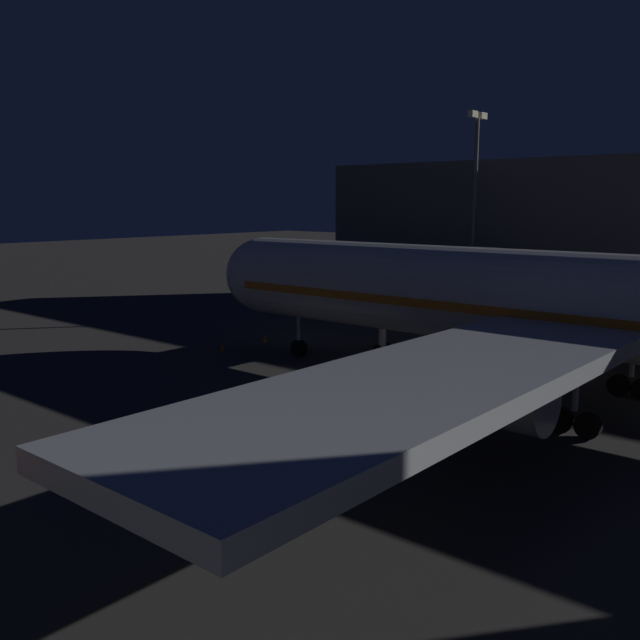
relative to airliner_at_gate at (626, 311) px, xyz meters
name	(u,v)px	position (x,y,z in m)	size (l,w,h in m)	color
ground_plane	(411,378)	(0.00, -12.42, -5.43)	(320.00, 320.00, 0.00)	#383533
airliner_at_gate	(626,311)	(0.00, 0.00, 0.00)	(56.37, 56.80, 19.80)	silver
jet_bridge	(423,271)	(-10.30, -18.19, 0.10)	(18.79, 3.40, 7.07)	#9E9E99
apron_floodlight_mast	(475,199)	(-25.50, -22.07, 5.56)	(2.90, 0.50, 19.06)	#59595E
traffic_cone_nose_port	(265,339)	(-2.20, -27.22, -5.15)	(0.36, 0.36, 0.55)	orange
traffic_cone_nose_starboard	(223,347)	(2.20, -27.22, -5.15)	(0.36, 0.36, 0.55)	orange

